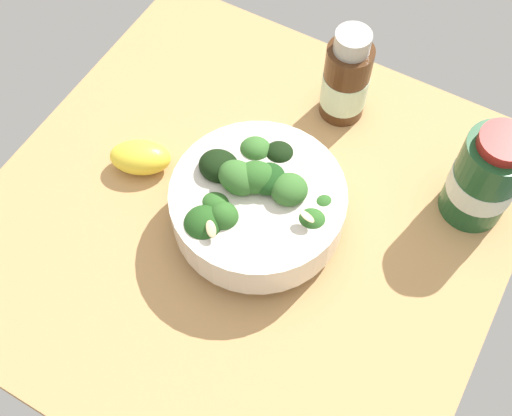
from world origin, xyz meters
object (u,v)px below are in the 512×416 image
(lemon_wedge, at_px, (140,158))
(bottle_tall, at_px, (346,81))
(bottle_short, at_px, (485,178))
(bowl_of_broccoli, at_px, (255,204))

(lemon_wedge, bearing_deg, bottle_tall, 49.05)
(bottle_tall, bearing_deg, lemon_wedge, -130.95)
(lemon_wedge, bearing_deg, bottle_short, 21.30)
(bowl_of_broccoli, relative_size, bottle_short, 1.45)
(bowl_of_broccoli, height_order, bottle_short, bottle_short)
(bowl_of_broccoli, relative_size, bottle_tall, 1.46)
(bowl_of_broccoli, relative_size, lemon_wedge, 2.62)
(bowl_of_broccoli, height_order, lemon_wedge, bowl_of_broccoli)
(bottle_tall, height_order, bottle_short, same)
(bottle_tall, xyz_separation_m, bottle_short, (0.19, -0.05, 0.01))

